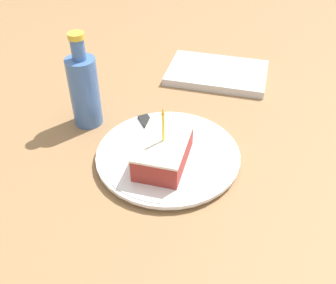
{
  "coord_description": "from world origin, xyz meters",
  "views": [
    {
      "loc": [
        -0.13,
        0.61,
        0.53
      ],
      "look_at": [
        0.02,
        0.03,
        0.04
      ],
      "focal_mm": 42.0,
      "sensor_mm": 36.0,
      "label": 1
    }
  ],
  "objects_px": {
    "cake_slice": "(163,151)",
    "fork": "(154,133)",
    "plate": "(168,155)",
    "bottle": "(84,89)",
    "marble_board": "(217,73)"
  },
  "relations": [
    {
      "from": "bottle",
      "to": "fork",
      "type": "bearing_deg",
      "value": 170.31
    },
    {
      "from": "plate",
      "to": "fork",
      "type": "height_order",
      "value": "fork"
    },
    {
      "from": "plate",
      "to": "fork",
      "type": "xyz_separation_m",
      "value": [
        0.04,
        -0.05,
        0.01
      ]
    },
    {
      "from": "cake_slice",
      "to": "marble_board",
      "type": "distance_m",
      "value": 0.39
    },
    {
      "from": "plate",
      "to": "bottle",
      "type": "distance_m",
      "value": 0.23
    },
    {
      "from": "cake_slice",
      "to": "bottle",
      "type": "height_order",
      "value": "bottle"
    },
    {
      "from": "cake_slice",
      "to": "bottle",
      "type": "xyz_separation_m",
      "value": [
        0.21,
        -0.11,
        0.04
      ]
    },
    {
      "from": "plate",
      "to": "bottle",
      "type": "xyz_separation_m",
      "value": [
        0.21,
        -0.08,
        0.08
      ]
    },
    {
      "from": "cake_slice",
      "to": "marble_board",
      "type": "xyz_separation_m",
      "value": [
        -0.04,
        -0.39,
        -0.03
      ]
    },
    {
      "from": "bottle",
      "to": "marble_board",
      "type": "xyz_separation_m",
      "value": [
        -0.25,
        -0.28,
        -0.08
      ]
    },
    {
      "from": "fork",
      "to": "bottle",
      "type": "bearing_deg",
      "value": -9.69
    },
    {
      "from": "cake_slice",
      "to": "fork",
      "type": "bearing_deg",
      "value": -61.75
    },
    {
      "from": "marble_board",
      "to": "plate",
      "type": "bearing_deg",
      "value": 83.43
    },
    {
      "from": "cake_slice",
      "to": "fork",
      "type": "distance_m",
      "value": 0.09
    },
    {
      "from": "bottle",
      "to": "marble_board",
      "type": "height_order",
      "value": "bottle"
    }
  ]
}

